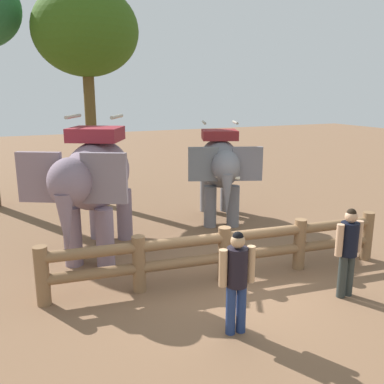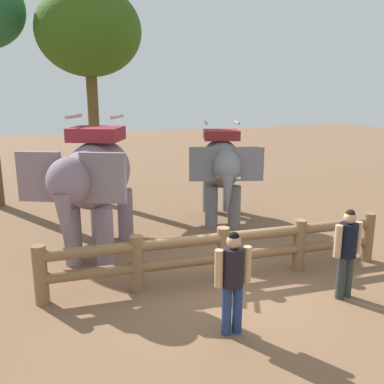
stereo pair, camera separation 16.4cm
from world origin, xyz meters
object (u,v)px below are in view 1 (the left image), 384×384
Objects in this scene: elephant_near_left at (95,179)px; tree_far_left at (86,33)px; log_fence at (224,250)px; tourist_man_in_blue at (237,276)px; elephant_center at (220,166)px; tourist_woman_in_black at (348,246)px.

elephant_near_left is 5.69m from tree_far_left.
tree_far_left is at bearing 99.71° from log_fence.
tourist_man_in_blue reaches higher than log_fence.
elephant_center is 2.02× the size of tourist_woman_in_black.
elephant_near_left is 4.20m from tourist_man_in_blue.
log_fence is at bearing -116.25° from elephant_center.
tourist_woman_in_black is at bearing -90.49° from elephant_center.
tourist_man_in_blue is at bearing -174.58° from tourist_woman_in_black.
tree_far_left is (-2.77, 8.14, 4.28)m from tourist_woman_in_black.
elephant_center is at bearing 64.91° from tourist_man_in_blue.
tourist_man_in_blue is (-2.38, -5.09, -0.61)m from elephant_center.
elephant_near_left reaches higher than elephant_center.
tourist_woman_in_black is (1.63, -1.47, 0.33)m from log_fence.
tourist_man_in_blue is at bearing -115.09° from elephant_center.
tree_far_left is (0.80, 4.42, 3.49)m from elephant_near_left.
log_fence is 1.90× the size of elephant_near_left.
tree_far_left reaches higher than log_fence.
elephant_center reaches higher than tourist_man_in_blue.
elephant_center is 0.50× the size of tree_far_left.
log_fence is 1.03× the size of tree_far_left.
log_fence is 4.23× the size of tourist_man_in_blue.
tourist_man_in_blue is at bearing -112.71° from log_fence.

